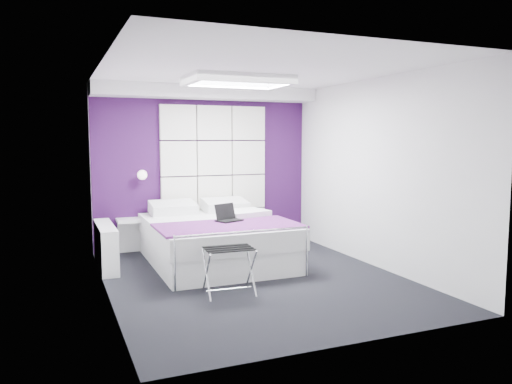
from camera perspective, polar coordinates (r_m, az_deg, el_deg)
floor at (r=6.43m, az=-0.13°, el=-9.89°), size 4.40×4.40×0.00m
ceiling at (r=6.24m, az=-0.13°, el=13.72°), size 4.40×4.40×0.00m
wall_back at (r=8.28m, az=-5.90°, el=2.79°), size 3.60×0.00×3.60m
wall_left at (r=5.77m, az=-16.91°, el=1.15°), size 0.00×4.40×4.40m
wall_right at (r=7.08m, az=13.49°, el=2.11°), size 0.00×4.40×4.40m
accent_wall at (r=8.27m, az=-5.88°, el=2.79°), size 3.58×0.02×2.58m
soffit at (r=8.06m, az=-5.48°, el=11.25°), size 3.58×0.50×0.20m
headboard at (r=8.27m, az=-4.78°, el=1.90°), size 1.80×0.08×2.30m
skylight at (r=6.79m, az=-2.09°, el=12.67°), size 1.36×0.86×0.12m
wall_lamp at (r=7.91m, az=-12.92°, el=1.94°), size 0.15×0.15×0.15m
radiator at (r=7.21m, az=-16.79°, el=-5.95°), size 0.22×1.20×0.60m
bed at (r=7.21m, az=-4.67°, el=-5.40°), size 1.88×2.28×0.79m
nightstand at (r=7.92m, az=-14.08°, el=-3.15°), size 0.43×0.33×0.05m
luggage_rack at (r=5.77m, az=-3.10°, el=-9.01°), size 0.55×0.40×0.54m
laptop at (r=6.91m, az=-3.21°, el=-2.82°), size 0.33×0.24×0.24m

